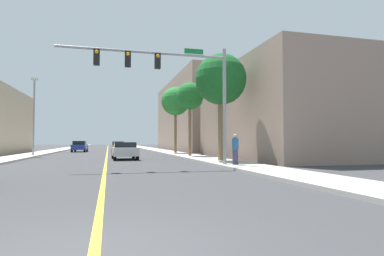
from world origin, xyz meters
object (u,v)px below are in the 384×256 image
Objects in this scene: street_lamp at (34,112)px; car_silver at (125,150)px; car_blue at (80,146)px; palm_near at (221,80)px; palm_far at (175,102)px; pedestrian at (235,149)px; car_yellow at (118,146)px; palm_mid at (190,97)px; traffic_signal_mast at (173,76)px.

car_silver is at bearing -39.41° from street_lamp.
street_lamp is 14.36m from car_blue.
palm_far reaches higher than palm_near.
palm_far is 1.90× the size of car_silver.
pedestrian is (13.92, -15.93, -3.24)m from street_lamp.
car_blue is at bearing 77.40° from street_lamp.
car_yellow is at bearing -94.10° from pedestrian.
car_silver is at bearing -160.99° from palm_mid.
palm_near reaches higher than traffic_signal_mast.
traffic_signal_mast is at bearing -86.40° from car_yellow.
palm_near is 1.88× the size of car_yellow.
car_yellow is (8.26, 16.03, -3.52)m from street_lamp.
pedestrian reaches higher than car_blue.
car_silver is 22.75m from car_yellow.
car_blue is 2.41× the size of pedestrian.
pedestrian reaches higher than car_yellow.
palm_near is 1.87× the size of car_silver.
car_yellow is at bearing 87.90° from car_silver.
street_lamp reaches higher than car_yellow.
car_yellow is at bearing 102.35° from palm_near.
palm_mid is 7.94m from car_silver.
car_blue is at bearing 113.87° from palm_near.
street_lamp is 1.85× the size of car_silver.
palm_mid is (14.13, -4.66, 1.30)m from street_lamp.
car_yellow is (0.09, 22.75, 0.01)m from car_silver.
palm_far reaches higher than car_yellow.
car_blue reaches higher than car_yellow.
palm_near reaches higher than car_silver.
palm_far is at bearing 55.32° from car_silver.
car_blue reaches higher than car_silver.
car_blue is at bearing 102.32° from car_silver.
traffic_signal_mast is 18.79m from street_lamp.
car_yellow is at bearing 27.42° from car_blue.
traffic_signal_mast is 30.46m from car_blue.
palm_far is (3.97, 18.49, 0.95)m from traffic_signal_mast.
palm_far is 19.42m from pedestrian.
palm_mid reaches higher than pedestrian.
traffic_signal_mast is 1.23× the size of palm_far.
palm_near is 28.59m from car_blue.
traffic_signal_mast is at bearing -73.56° from car_blue.
palm_mid is at bearing -74.34° from car_yellow.
street_lamp is 1.76× the size of car_blue.
palm_near is 14.98m from palm_far.
car_yellow is 2.28× the size of pedestrian.
palm_near reaches higher than car_yellow.
car_blue is (-7.31, 29.26, -4.31)m from traffic_signal_mast.
car_blue is 31.46m from pedestrian.
car_yellow is at bearing 62.73° from street_lamp.
pedestrian is (-0.40, -18.75, -5.01)m from palm_far.
car_blue is (-5.13, 20.31, 0.04)m from car_silver.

